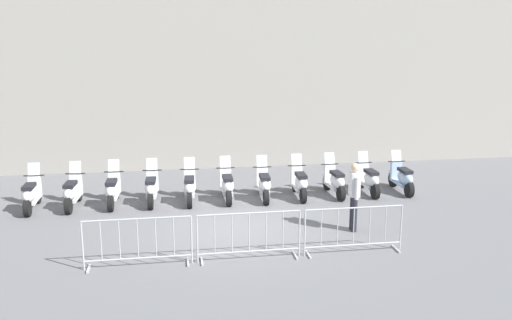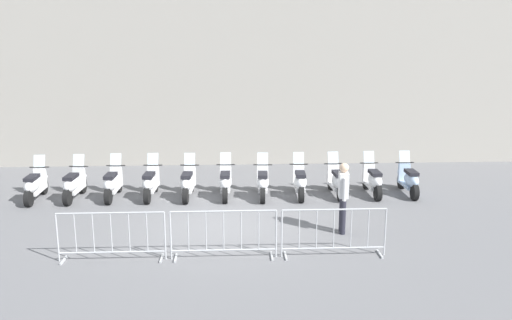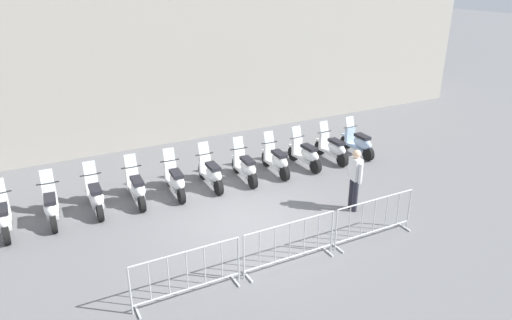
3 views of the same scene
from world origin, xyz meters
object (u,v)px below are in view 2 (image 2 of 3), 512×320
object	(u,v)px
motorcycle_0	(35,186)
motorcycle_5	(225,183)
officer_near_row_end	(343,194)
barrier_segment_1	(224,235)
motorcycle_3	(150,183)
motorcycle_7	(300,182)
motorcycle_8	(337,181)
motorcycle_9	(373,181)
motorcycle_2	(112,184)
barrier_segment_2	(334,233)
motorcycle_1	(74,185)
motorcycle_6	(263,183)
motorcycle_10	(409,180)
motorcycle_4	(188,183)
barrier_segment_0	(111,237)

from	to	relation	value
motorcycle_0	motorcycle_5	world-z (taller)	same
motorcycle_5	officer_near_row_end	size ratio (longest dim) A/B	1.00
barrier_segment_1	motorcycle_3	bearing A→B (deg)	111.08
motorcycle_3	officer_near_row_end	xyz separation A→B (m)	(4.74, -3.52, 0.53)
motorcycle_7	motorcycle_8	world-z (taller)	same
motorcycle_9	motorcycle_0	bearing A→B (deg)	175.28
motorcycle_2	barrier_segment_2	xyz separation A→B (m)	(5.23, -4.95, 0.07)
motorcycle_1	motorcycle_9	xyz separation A→B (m)	(8.77, -0.77, 0.00)
motorcycle_0	officer_near_row_end	bearing A→B (deg)	-24.84
motorcycle_1	motorcycle_2	bearing A→B (deg)	-2.44
barrier_segment_2	motorcycle_9	bearing A→B (deg)	60.10
motorcycle_6	motorcycle_8	size ratio (longest dim) A/B	1.00
officer_near_row_end	barrier_segment_1	bearing A→B (deg)	-159.16
motorcycle_2	barrier_segment_1	xyz separation A→B (m)	(2.88, -4.74, 0.07)
motorcycle_8	motorcycle_10	xyz separation A→B (m)	(2.19, -0.16, 0.00)
motorcycle_2	motorcycle_4	distance (m)	2.20
motorcycle_7	barrier_segment_1	world-z (taller)	motorcycle_7
motorcycle_1	motorcycle_8	xyz separation A→B (m)	(7.67, -0.70, 0.00)
motorcycle_7	barrier_segment_0	distance (m)	6.32
motorcycle_7	motorcycle_6	bearing A→B (deg)	175.97
motorcycle_6	barrier_segment_2	distance (m)	4.54
motorcycle_5	motorcycle_10	size ratio (longest dim) A/B	1.00
motorcycle_6	motorcycle_9	size ratio (longest dim) A/B	1.00
motorcycle_5	motorcycle_8	world-z (taller)	same
motorcycle_6	motorcycle_8	world-z (taller)	same
motorcycle_7	officer_near_row_end	world-z (taller)	officer_near_row_end
motorcycle_0	motorcycle_7	xyz separation A→B (m)	(7.66, -0.67, 0.00)
motorcycle_5	motorcycle_7	size ratio (longest dim) A/B	1.00
motorcycle_6	motorcycle_10	size ratio (longest dim) A/B	1.00
motorcycle_4	motorcycle_0	bearing A→B (deg)	175.62
barrier_segment_1	motorcycle_5	bearing A→B (deg)	84.86
motorcycle_5	motorcycle_1	bearing A→B (deg)	175.04
barrier_segment_1	motorcycle_7	bearing A→B (deg)	58.26
motorcycle_1	motorcycle_5	size ratio (longest dim) A/B	1.00
motorcycle_4	officer_near_row_end	distance (m)	5.00
motorcycle_8	motorcycle_10	size ratio (longest dim) A/B	1.00
motorcycle_0	motorcycle_8	size ratio (longest dim) A/B	1.00
motorcycle_9	motorcycle_3	bearing A→B (deg)	174.59
motorcycle_8	barrier_segment_0	xyz separation A→B (m)	(-6.03, -3.88, 0.07)
motorcycle_4	barrier_segment_1	world-z (taller)	motorcycle_4
motorcycle_2	barrier_segment_1	size ratio (longest dim) A/B	0.76
motorcycle_3	officer_near_row_end	distance (m)	5.93
motorcycle_1	motorcycle_7	world-z (taller)	same
motorcycle_2	motorcycle_4	size ratio (longest dim) A/B	1.00
motorcycle_8	officer_near_row_end	bearing A→B (deg)	-103.92
motorcycle_1	motorcycle_10	size ratio (longest dim) A/B	1.00
motorcycle_0	motorcycle_4	xyz separation A→B (m)	(4.38, -0.34, 0.00)
motorcycle_4	barrier_segment_2	size ratio (longest dim) A/B	0.76
motorcycle_3	barrier_segment_2	xyz separation A→B (m)	(4.13, -4.86, 0.07)
motorcycle_4	barrier_segment_2	distance (m)	5.61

